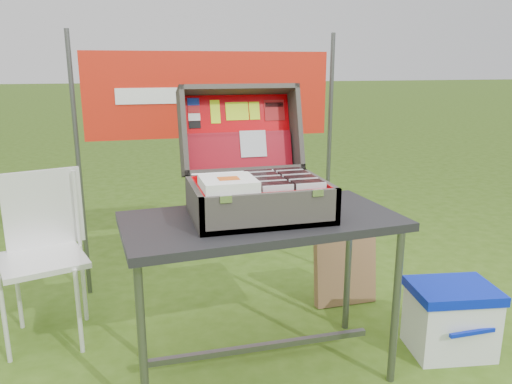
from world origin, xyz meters
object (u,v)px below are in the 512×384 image
object	(u,v)px
chair	(43,262)
table	(262,296)
suitcase	(256,154)
cooler	(450,319)
cardboard_box	(345,272)

from	to	relation	value
chair	table	bearing A→B (deg)	-44.54
suitcase	cooler	size ratio (longest dim) A/B	1.47
cooler	chair	world-z (taller)	chair
table	chair	world-z (taller)	chair
suitcase	cardboard_box	distance (m)	1.23
table	suitcase	world-z (taller)	suitcase
table	suitcase	size ratio (longest dim) A/B	2.05
suitcase	chair	bearing A→B (deg)	154.98
table	cardboard_box	xyz separation A→B (m)	(0.71, 0.56, -0.19)
cooler	cardboard_box	bearing A→B (deg)	123.13
suitcase	table	bearing A→B (deg)	-81.75
table	suitcase	distance (m)	0.69
table	suitcase	xyz separation A→B (m)	(-0.01, 0.07, 0.69)
suitcase	chair	distance (m)	1.32
cardboard_box	cooler	bearing A→B (deg)	-66.34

